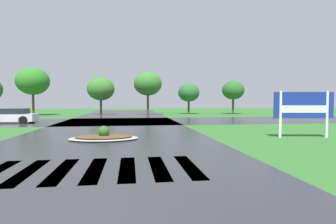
% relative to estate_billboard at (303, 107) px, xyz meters
% --- Properties ---
extents(asphalt_roadway, '(10.27, 80.00, 0.01)m').
position_rel_estate_billboard_xyz_m(asphalt_roadway, '(-9.91, 0.83, -1.59)').
color(asphalt_roadway, '#2B2B30').
rests_on(asphalt_roadway, ground).
extents(asphalt_cross_road, '(90.00, 9.24, 0.01)m').
position_rel_estate_billboard_xyz_m(asphalt_cross_road, '(-9.91, 12.43, -1.59)').
color(asphalt_cross_road, '#2B2B30').
rests_on(asphalt_cross_road, ground).
extents(crosswalk_stripes, '(5.85, 2.97, 0.01)m').
position_rel_estate_billboard_xyz_m(crosswalk_stripes, '(-9.91, -5.26, -1.59)').
color(crosswalk_stripes, white).
rests_on(crosswalk_stripes, ground).
extents(estate_billboard, '(3.05, 0.55, 2.43)m').
position_rel_estate_billboard_xyz_m(estate_billboard, '(0.00, 0.00, 0.00)').
color(estate_billboard, white).
rests_on(estate_billboard, ground).
extents(median_island, '(3.43, 2.15, 0.68)m').
position_rel_estate_billboard_xyz_m(median_island, '(-10.22, 0.77, -1.47)').
color(median_island, '#9E9B93').
rests_on(median_island, ground).
extents(car_silver_hatch, '(4.38, 2.08, 1.25)m').
position_rel_estate_billboard_xyz_m(car_silver_hatch, '(-19.00, 11.66, -1.00)').
color(car_silver_hatch, silver).
rests_on(car_silver_hatch, ground).
extents(background_treeline, '(36.41, 6.42, 6.00)m').
position_rel_estate_billboard_xyz_m(background_treeline, '(-14.36, 23.85, 2.05)').
color(background_treeline, '#4C3823').
rests_on(background_treeline, ground).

